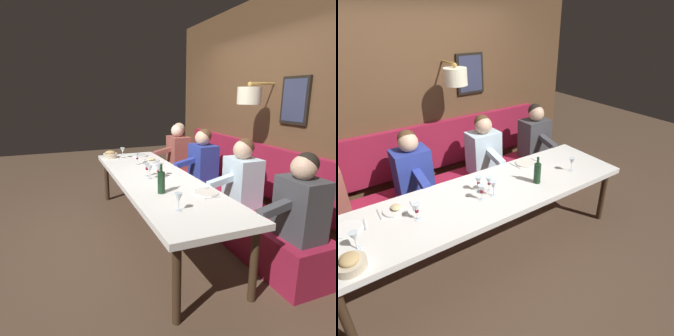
% 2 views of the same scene
% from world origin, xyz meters
% --- Properties ---
extents(ground_plane, '(12.00, 12.00, 0.00)m').
position_xyz_m(ground_plane, '(0.00, 0.00, 0.00)').
color(ground_plane, '#4C3828').
extents(dining_table, '(0.90, 3.12, 0.74)m').
position_xyz_m(dining_table, '(0.00, 0.00, 0.68)').
color(dining_table, silver).
rests_on(dining_table, ground_plane).
extents(banquette_bench, '(0.52, 3.32, 0.45)m').
position_xyz_m(banquette_bench, '(0.89, 0.00, 0.23)').
color(banquette_bench, maroon).
rests_on(banquette_bench, ground_plane).
extents(back_wall_panel, '(0.59, 4.52, 2.90)m').
position_xyz_m(back_wall_panel, '(1.46, -0.01, 1.36)').
color(back_wall_panel, brown).
rests_on(back_wall_panel, ground_plane).
extents(diner_nearest, '(0.60, 0.40, 0.79)m').
position_xyz_m(diner_nearest, '(0.88, -1.37, 0.82)').
color(diner_nearest, '#3D3D42').
rests_on(diner_nearest, banquette_bench).
extents(diner_near, '(0.60, 0.40, 0.79)m').
position_xyz_m(diner_near, '(0.88, -0.50, 0.82)').
color(diner_near, silver).
rests_on(diner_near, banquette_bench).
extents(diner_middle, '(0.60, 0.40, 0.79)m').
position_xyz_m(diner_middle, '(0.88, 0.47, 0.82)').
color(diner_middle, '#283893').
rests_on(diner_middle, banquette_bench).
extents(diner_far, '(0.60, 0.40, 0.79)m').
position_xyz_m(diner_far, '(0.88, 1.37, 0.82)').
color(diner_far, '#934C42').
rests_on(diner_far, banquette_bench).
extents(place_setting_0, '(0.24, 0.32, 0.01)m').
position_xyz_m(place_setting_0, '(0.29, -0.73, 0.75)').
color(place_setting_0, silver).
rests_on(place_setting_0, dining_table).
extents(place_setting_1, '(0.24, 0.31, 0.05)m').
position_xyz_m(place_setting_1, '(0.23, 0.85, 0.75)').
color(place_setting_1, silver).
rests_on(place_setting_1, dining_table).
extents(place_setting_2, '(0.24, 0.32, 0.01)m').
position_xyz_m(place_setting_2, '(0.18, 1.28, 0.75)').
color(place_setting_2, white).
rests_on(place_setting_2, dining_table).
extents(wine_glass_0, '(0.07, 0.07, 0.16)m').
position_xyz_m(wine_glass_0, '(-0.12, 1.25, 0.86)').
color(wine_glass_0, silver).
rests_on(wine_glass_0, dining_table).
extents(wine_glass_1, '(0.07, 0.07, 0.16)m').
position_xyz_m(wine_glass_1, '(0.02, -0.04, 0.86)').
color(wine_glass_1, silver).
rests_on(wine_glass_1, dining_table).
extents(wine_glass_2, '(0.07, 0.07, 0.16)m').
position_xyz_m(wine_glass_2, '(-0.02, 0.73, 0.86)').
color(wine_glass_2, silver).
rests_on(wine_glass_2, dining_table).
extents(wine_glass_3, '(0.07, 0.07, 0.16)m').
position_xyz_m(wine_glass_3, '(-0.09, -0.02, 0.86)').
color(wine_glass_3, silver).
rests_on(wine_glass_3, dining_table).
extents(wine_glass_4, '(0.07, 0.07, 0.16)m').
position_xyz_m(wine_glass_4, '(-0.16, -1.05, 0.86)').
color(wine_glass_4, silver).
rests_on(wine_glass_4, dining_table).
extents(wine_glass_5, '(0.07, 0.07, 0.16)m').
position_xyz_m(wine_glass_5, '(-0.08, 0.11, 0.86)').
color(wine_glass_5, silver).
rests_on(wine_glass_5, dining_table).
extents(wine_glass_6, '(0.07, 0.07, 0.16)m').
position_xyz_m(wine_glass_6, '(0.08, 0.05, 0.86)').
color(wine_glass_6, silver).
rests_on(wine_glass_6, dining_table).
extents(wine_bottle, '(0.08, 0.08, 0.30)m').
position_xyz_m(wine_bottle, '(-0.13, -0.55, 0.86)').
color(wine_bottle, '#19381E').
rests_on(wine_bottle, dining_table).
extents(bread_bowl, '(0.22, 0.22, 0.12)m').
position_xyz_m(bread_bowl, '(-0.30, 1.32, 0.79)').
color(bread_bowl, beige).
rests_on(bread_bowl, dining_table).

